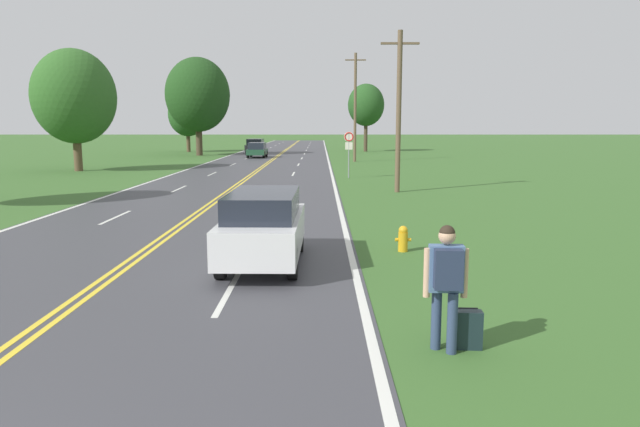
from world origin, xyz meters
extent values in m
cube|color=silver|center=(2.68, 7.50, 0.01)|extent=(0.12, 3.00, 0.00)
cube|color=silver|center=(2.68, 16.50, 0.01)|extent=(0.12, 3.00, 0.00)
cube|color=silver|center=(2.68, 25.50, 0.01)|extent=(0.12, 3.00, 0.00)
cube|color=silver|center=(2.68, 34.50, 0.01)|extent=(0.12, 3.00, 0.00)
cube|color=silver|center=(2.68, 43.50, 0.01)|extent=(0.12, 3.00, 0.00)
cube|color=silver|center=(2.68, 52.50, 0.01)|extent=(0.12, 3.00, 0.00)
cube|color=silver|center=(2.68, 61.50, 0.01)|extent=(0.12, 3.00, 0.00)
cube|color=silver|center=(2.68, 70.50, 0.01)|extent=(0.12, 3.00, 0.00)
cube|color=silver|center=(2.68, 79.50, 0.01)|extent=(0.12, 3.00, 0.00)
cube|color=silver|center=(2.68, 88.50, 0.01)|extent=(0.12, 3.00, 0.00)
cube|color=silver|center=(2.68, 97.50, 0.01)|extent=(0.12, 3.00, 0.00)
cube|color=silver|center=(2.68, 106.50, 0.01)|extent=(0.12, 3.00, 0.00)
cube|color=silver|center=(-2.68, 16.50, 0.01)|extent=(0.12, 3.00, 0.00)
cube|color=silver|center=(-2.68, 25.50, 0.01)|extent=(0.12, 3.00, 0.00)
cube|color=silver|center=(-2.68, 34.50, 0.01)|extent=(0.12, 3.00, 0.00)
cube|color=silver|center=(-2.68, 43.50, 0.01)|extent=(0.12, 3.00, 0.00)
cube|color=silver|center=(-2.68, 52.50, 0.01)|extent=(0.12, 3.00, 0.00)
cube|color=silver|center=(-2.68, 61.50, 0.01)|extent=(0.12, 3.00, 0.00)
cube|color=silver|center=(-2.68, 70.50, 0.01)|extent=(0.12, 3.00, 0.00)
cube|color=silver|center=(-2.68, 79.50, 0.01)|extent=(0.12, 3.00, 0.00)
cube|color=silver|center=(-2.68, 88.50, 0.01)|extent=(0.12, 3.00, 0.00)
cube|color=silver|center=(-2.68, 97.50, 0.01)|extent=(0.12, 3.00, 0.00)
cube|color=silver|center=(-2.68, 106.50, 0.01)|extent=(0.12, 3.00, 0.00)
cylinder|color=navy|center=(6.10, 4.72, 0.44)|extent=(0.15, 0.15, 0.88)
cylinder|color=navy|center=(6.29, 4.55, 0.44)|extent=(0.15, 0.15, 0.88)
cube|color=#4C6B93|center=(6.20, 4.63, 1.21)|extent=(0.49, 0.22, 0.66)
sphere|color=tan|center=(6.20, 4.63, 1.67)|extent=(0.24, 0.24, 0.24)
sphere|color=#2D2319|center=(6.20, 4.63, 1.71)|extent=(0.22, 0.22, 0.22)
cylinder|color=tan|center=(5.94, 4.65, 1.14)|extent=(0.10, 0.10, 0.70)
cylinder|color=tan|center=(6.46, 4.62, 1.14)|extent=(0.10, 0.10, 0.70)
cube|color=#232D47|center=(6.19, 4.44, 1.24)|extent=(0.39, 0.20, 0.55)
cube|color=#19282D|center=(6.53, 4.73, 0.28)|extent=(0.47, 0.21, 0.56)
cylinder|color=black|center=(6.53, 4.73, 0.60)|extent=(0.32, 0.04, 0.02)
cylinder|color=gold|center=(6.55, 11.12, 0.25)|extent=(0.24, 0.24, 0.50)
sphere|color=gold|center=(6.55, 11.12, 0.55)|extent=(0.23, 0.23, 0.23)
cylinder|color=gold|center=(6.72, 11.12, 0.30)|extent=(0.08, 0.09, 0.09)
cylinder|color=gold|center=(6.39, 11.12, 0.30)|extent=(0.08, 0.09, 0.09)
cylinder|color=gray|center=(6.19, 31.60, 1.38)|extent=(0.07, 0.07, 2.75)
cylinder|color=silver|center=(6.19, 31.58, 2.50)|extent=(0.60, 0.02, 0.60)
torus|color=red|center=(6.19, 31.57, 2.50)|extent=(0.55, 0.07, 0.55)
cube|color=silver|center=(6.19, 31.58, 1.95)|extent=(0.44, 0.02, 0.44)
cylinder|color=brown|center=(8.16, 24.22, 3.77)|extent=(0.24, 0.24, 7.54)
cube|color=brown|center=(8.16, 24.22, 6.94)|extent=(1.80, 0.12, 0.10)
cylinder|color=brown|center=(7.52, 47.55, 4.69)|extent=(0.24, 0.24, 9.37)
cube|color=brown|center=(7.52, 47.55, 8.77)|extent=(1.80, 0.12, 0.10)
cylinder|color=#473828|center=(10.05, 67.44, 1.88)|extent=(0.44, 0.44, 3.76)
ellipsoid|color=#234C1E|center=(10.05, 67.44, 5.64)|extent=(4.43, 4.43, 5.09)
cylinder|color=#473828|center=(-8.46, 58.09, 1.76)|extent=(0.67, 0.67, 3.51)
ellipsoid|color=#1E4219|center=(-8.46, 58.09, 6.38)|extent=(6.74, 6.74, 7.75)
cylinder|color=brown|center=(-11.53, 66.47, 1.28)|extent=(0.46, 0.46, 2.56)
ellipsoid|color=#234C1E|center=(-11.53, 66.47, 4.51)|extent=(4.58, 4.58, 5.27)
cylinder|color=brown|center=(-12.60, 37.10, 1.38)|extent=(0.56, 0.56, 2.77)
ellipsoid|color=#2D5B23|center=(-12.60, 37.10, 5.17)|extent=(5.65, 5.65, 6.49)
cylinder|color=black|center=(3.87, 8.46, 0.36)|extent=(0.21, 0.73, 0.73)
cylinder|color=black|center=(2.37, 8.49, 0.36)|extent=(0.21, 0.73, 0.73)
cylinder|color=black|center=(3.91, 11.10, 0.36)|extent=(0.21, 0.73, 0.73)
cylinder|color=black|center=(2.41, 11.13, 0.36)|extent=(0.21, 0.73, 0.73)
cube|color=white|center=(3.14, 9.79, 0.73)|extent=(1.77, 4.28, 0.80)
cube|color=#1E232D|center=(3.14, 9.79, 1.40)|extent=(1.54, 3.00, 0.56)
cylinder|color=black|center=(-2.56, 54.99, 0.36)|extent=(0.21, 0.72, 0.71)
cylinder|color=black|center=(-1.00, 54.96, 0.36)|extent=(0.21, 0.72, 0.71)
cylinder|color=black|center=(-2.60, 52.71, 0.36)|extent=(0.21, 0.72, 0.71)
cylinder|color=black|center=(-1.04, 52.68, 0.36)|extent=(0.21, 0.72, 0.71)
cube|color=#1E472D|center=(-1.80, 53.83, 0.59)|extent=(1.82, 3.72, 0.54)
cube|color=#1E232D|center=(-1.80, 53.83, 1.18)|extent=(1.59, 2.61, 0.64)
cylinder|color=black|center=(-3.92, 64.92, 0.36)|extent=(0.21, 0.71, 0.71)
cylinder|color=black|center=(-2.19, 64.90, 0.36)|extent=(0.21, 0.71, 0.71)
cylinder|color=black|center=(-3.96, 62.27, 0.36)|extent=(0.21, 0.71, 0.71)
cylinder|color=black|center=(-2.23, 62.24, 0.36)|extent=(0.21, 0.71, 0.71)
cube|color=#47474C|center=(-3.07, 63.58, 0.65)|extent=(2.00, 4.31, 0.66)
cube|color=#1E232D|center=(-3.07, 63.58, 1.31)|extent=(1.75, 3.02, 0.66)
camera|label=1|loc=(4.44, -3.09, 3.18)|focal=32.00mm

